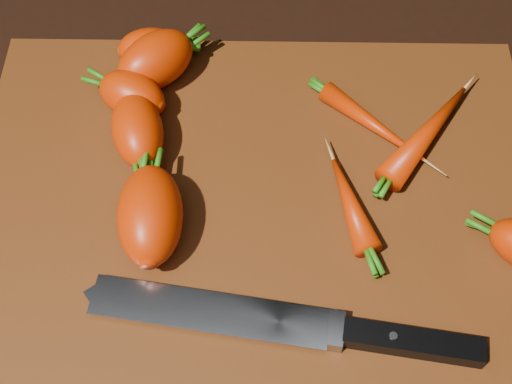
{
  "coord_description": "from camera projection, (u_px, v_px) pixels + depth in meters",
  "views": [
    {
      "loc": [
        0.0,
        -0.31,
        0.54
      ],
      "look_at": [
        0.0,
        0.01,
        0.03
      ],
      "focal_mm": 50.0,
      "sensor_mm": 36.0,
      "label": 1
    }
  ],
  "objects": [
    {
      "name": "carrot_2",
      "position": [
        137.0,
        130.0,
        0.63
      ],
      "size": [
        0.06,
        0.09,
        0.05
      ],
      "primitive_type": "ellipsoid",
      "rotation": [
        0.0,
        0.0,
        -1.35
      ],
      "color": "red",
      "rests_on": "cutting_board"
    },
    {
      "name": "ground",
      "position": [
        256.0,
        223.0,
        0.62
      ],
      "size": [
        2.0,
        2.0,
        0.01
      ],
      "primitive_type": "cube",
      "color": "black"
    },
    {
      "name": "carrot_4",
      "position": [
        150.0,
        49.0,
        0.68
      ],
      "size": [
        0.07,
        0.05,
        0.04
      ],
      "primitive_type": "ellipsoid",
      "rotation": [
        0.0,
        0.0,
        0.14
      ],
      "color": "red",
      "rests_on": "cutting_board"
    },
    {
      "name": "carrot_7",
      "position": [
        373.0,
        124.0,
        0.65
      ],
      "size": [
        0.1,
        0.09,
        0.02
      ],
      "primitive_type": "ellipsoid",
      "rotation": [
        0.0,
        0.0,
        -0.74
      ],
      "color": "red",
      "rests_on": "cutting_board"
    },
    {
      "name": "knife",
      "position": [
        232.0,
        315.0,
        0.55
      ],
      "size": [
        0.31,
        0.07,
        0.02
      ],
      "rotation": [
        0.0,
        0.0,
        -0.15
      ],
      "color": "gray",
      "rests_on": "cutting_board"
    },
    {
      "name": "carrot_0",
      "position": [
        156.0,
        60.0,
        0.67
      ],
      "size": [
        0.09,
        0.09,
        0.05
      ],
      "primitive_type": "ellipsoid",
      "rotation": [
        0.0,
        0.0,
        0.74
      ],
      "color": "red",
      "rests_on": "cutting_board"
    },
    {
      "name": "carrot_3",
      "position": [
        150.0,
        215.0,
        0.58
      ],
      "size": [
        0.06,
        0.1,
        0.05
      ],
      "primitive_type": "ellipsoid",
      "rotation": [
        0.0,
        0.0,
        1.63
      ],
      "color": "red",
      "rests_on": "cutting_board"
    },
    {
      "name": "cutting_board",
      "position": [
        256.0,
        217.0,
        0.61
      ],
      "size": [
        0.5,
        0.4,
        0.01
      ],
      "primitive_type": "cube",
      "color": "#602E10",
      "rests_on": "ground"
    },
    {
      "name": "carrot_1",
      "position": [
        132.0,
        95.0,
        0.65
      ],
      "size": [
        0.08,
        0.07,
        0.04
      ],
      "primitive_type": "ellipsoid",
      "rotation": [
        0.0,
        0.0,
        2.69
      ],
      "color": "red",
      "rests_on": "cutting_board"
    },
    {
      "name": "carrot_6",
      "position": [
        427.0,
        133.0,
        0.64
      ],
      "size": [
        0.1,
        0.12,
        0.03
      ],
      "primitive_type": "ellipsoid",
      "rotation": [
        0.0,
        0.0,
        0.91
      ],
      "color": "red",
      "rests_on": "cutting_board"
    },
    {
      "name": "carrot_8",
      "position": [
        350.0,
        204.0,
        0.6
      ],
      "size": [
        0.05,
        0.1,
        0.02
      ],
      "primitive_type": "ellipsoid",
      "rotation": [
        0.0,
        0.0,
        1.84
      ],
      "color": "red",
      "rests_on": "cutting_board"
    }
  ]
}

